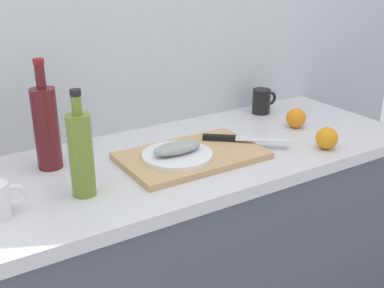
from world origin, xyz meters
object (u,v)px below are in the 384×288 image
object	(u,v)px
cutting_board	(192,156)
white_plate	(177,155)
orange_0	(296,118)
chef_knife	(235,138)
coffee_mug_0	(262,101)
fish_fillet	(177,148)
wine_bottle	(46,126)
olive_oil_bottle	(81,153)

from	to	relation	value
cutting_board	white_plate	size ratio (longest dim) A/B	2.04
orange_0	white_plate	bearing A→B (deg)	-174.52
chef_knife	coffee_mug_0	xyz separation A→B (m)	(0.31, 0.24, 0.02)
fish_fillet	chef_knife	bearing A→B (deg)	5.04
white_plate	coffee_mug_0	bearing A→B (deg)	25.08
cutting_board	coffee_mug_0	size ratio (longest dim) A/B	3.95
cutting_board	chef_knife	world-z (taller)	chef_knife
chef_knife	cutting_board	bearing A→B (deg)	-137.08
wine_bottle	white_plate	bearing A→B (deg)	-28.31
wine_bottle	orange_0	xyz separation A→B (m)	(0.88, -0.13, -0.09)
white_plate	coffee_mug_0	distance (m)	0.61
chef_knife	orange_0	size ratio (longest dim) A/B	3.33
fish_fillet	olive_oil_bottle	distance (m)	0.32
coffee_mug_0	orange_0	bearing A→B (deg)	-91.28
chef_knife	olive_oil_bottle	distance (m)	0.56
cutting_board	fish_fillet	xyz separation A→B (m)	(-0.06, -0.01, 0.04)
cutting_board	orange_0	world-z (taller)	orange_0
wine_bottle	coffee_mug_0	xyz separation A→B (m)	(0.89, 0.07, -0.08)
cutting_board	coffee_mug_0	bearing A→B (deg)	26.85
fish_fillet	coffee_mug_0	world-z (taller)	coffee_mug_0
cutting_board	olive_oil_bottle	xyz separation A→B (m)	(-0.37, -0.05, 0.11)
fish_fillet	white_plate	bearing A→B (deg)	0.00
white_plate	cutting_board	bearing A→B (deg)	8.67
fish_fillet	wine_bottle	bearing A→B (deg)	151.69
white_plate	chef_knife	xyz separation A→B (m)	(0.24, 0.02, 0.00)
fish_fillet	olive_oil_bottle	bearing A→B (deg)	-172.60
fish_fillet	olive_oil_bottle	world-z (taller)	olive_oil_bottle
fish_fillet	wine_bottle	size ratio (longest dim) A/B	0.49
white_plate	orange_0	distance (m)	0.55
cutting_board	fish_fillet	size ratio (longest dim) A/B	2.72
olive_oil_bottle	wine_bottle	size ratio (longest dim) A/B	0.88
wine_bottle	orange_0	distance (m)	0.90
fish_fillet	orange_0	xyz separation A→B (m)	(0.54, 0.05, -0.02)
olive_oil_bottle	wine_bottle	distance (m)	0.23
orange_0	chef_knife	bearing A→B (deg)	-174.18
olive_oil_bottle	wine_bottle	bearing A→B (deg)	96.47
olive_oil_bottle	coffee_mug_0	size ratio (longest dim) A/B	2.59
olive_oil_bottle	orange_0	world-z (taller)	olive_oil_bottle
cutting_board	fish_fillet	distance (m)	0.07
olive_oil_bottle	coffee_mug_0	bearing A→B (deg)	19.03
orange_0	wine_bottle	bearing A→B (deg)	171.59
fish_fillet	olive_oil_bottle	size ratio (longest dim) A/B	0.56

